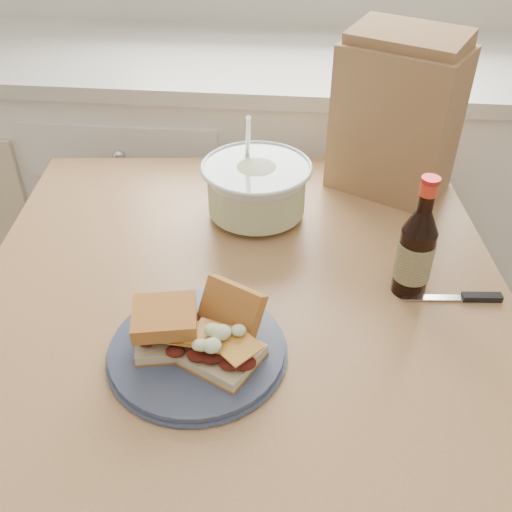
# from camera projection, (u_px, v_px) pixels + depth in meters

# --- Properties ---
(cabinet_run) EXTENTS (2.50, 0.64, 0.94)m
(cabinet_run) POSITION_uv_depth(u_px,v_px,m) (301.00, 193.00, 1.94)
(cabinet_run) COLOR white
(cabinet_run) RESTS_ON ground
(dining_table) EXTENTS (1.07, 1.07, 0.81)m
(dining_table) POSITION_uv_depth(u_px,v_px,m) (243.00, 327.00, 1.12)
(dining_table) COLOR #AD8252
(dining_table) RESTS_ON ground
(plate) EXTENTS (0.28, 0.28, 0.02)m
(plate) POSITION_uv_depth(u_px,v_px,m) (197.00, 350.00, 0.90)
(plate) COLOR #3B445F
(plate) RESTS_ON dining_table
(sandwich_left) EXTENTS (0.11, 0.11, 0.07)m
(sandwich_left) POSITION_uv_depth(u_px,v_px,m) (166.00, 327.00, 0.88)
(sandwich_left) COLOR beige
(sandwich_left) RESTS_ON plate
(sandwich_right) EXTENTS (0.14, 0.18, 0.09)m
(sandwich_right) POSITION_uv_depth(u_px,v_px,m) (225.00, 336.00, 0.87)
(sandwich_right) COLOR beige
(sandwich_right) RESTS_ON plate
(coleslaw_bowl) EXTENTS (0.23, 0.23, 0.23)m
(coleslaw_bowl) POSITION_uv_depth(u_px,v_px,m) (256.00, 191.00, 1.19)
(coleslaw_bowl) COLOR silver
(coleslaw_bowl) RESTS_ON dining_table
(beer_bottle) EXTENTS (0.06, 0.06, 0.23)m
(beer_bottle) POSITION_uv_depth(u_px,v_px,m) (416.00, 251.00, 0.98)
(beer_bottle) COLOR black
(beer_bottle) RESTS_ON dining_table
(knife) EXTENTS (0.17, 0.03, 0.01)m
(knife) POSITION_uv_depth(u_px,v_px,m) (469.00, 297.00, 1.00)
(knife) COLOR silver
(knife) RESTS_ON dining_table
(paper_bag) EXTENTS (0.29, 0.26, 0.32)m
(paper_bag) POSITION_uv_depth(u_px,v_px,m) (396.00, 121.00, 1.22)
(paper_bag) COLOR #A17E4E
(paper_bag) RESTS_ON dining_table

